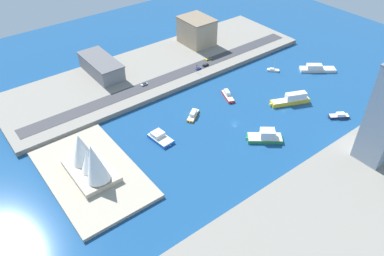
{
  "coord_description": "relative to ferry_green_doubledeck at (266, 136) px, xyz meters",
  "views": [
    {
      "loc": [
        -133.52,
        137.65,
        145.19
      ],
      "look_at": [
        6.81,
        29.25,
        5.69
      ],
      "focal_mm": 35.25,
      "sensor_mm": 36.0,
      "label": 1
    }
  ],
  "objects": [
    {
      "name": "hatchback_blue",
      "position": [
        86.82,
        -17.63,
        1.55
      ],
      "size": [
        1.96,
        4.65,
        1.39
      ],
      "color": "black",
      "rests_on": "road_strip"
    },
    {
      "name": "suv_black",
      "position": [
        87.32,
        -25.26,
        1.6
      ],
      "size": [
        1.97,
        5.03,
        1.51
      ],
      "color": "black",
      "rests_on": "road_strip"
    },
    {
      "name": "water_taxi_orange",
      "position": [
        44.95,
        19.81,
        -1.25
      ],
      "size": [
        11.46,
        13.79,
        3.62
      ],
      "color": "orange",
      "rests_on": "ground_plane"
    },
    {
      "name": "ferry_white_commuter",
      "position": [
        33.76,
        -92.37,
        -0.71
      ],
      "size": [
        22.24,
        25.6,
        5.31
      ],
      "color": "silver",
      "rests_on": "ground_plane"
    },
    {
      "name": "van_white",
      "position": [
        92.38,
        27.05,
        1.61
      ],
      "size": [
        1.99,
        5.1,
        1.55
      ],
      "color": "black",
      "rests_on": "road_strip"
    },
    {
      "name": "ferry_yellow_fast",
      "position": [
        16.41,
        -42.51,
        0.3
      ],
      "size": [
        16.11,
        28.29,
        7.51
      ],
      "color": "yellow",
      "rests_on": "ground_plane"
    },
    {
      "name": "warehouse_low_gray",
      "position": [
        125.95,
        42.94,
        6.67
      ],
      "size": [
        42.09,
        18.25,
        11.88
      ],
      "color": "gray",
      "rests_on": "quay_east"
    },
    {
      "name": "tugboat_red",
      "position": [
        47.96,
        -12.99,
        -1.14
      ],
      "size": [
        16.35,
        9.56,
        4.2
      ],
      "color": "red",
      "rests_on": "ground_plane"
    },
    {
      "name": "ferry_green_doubledeck",
      "position": [
        0.0,
        0.0,
        0.0
      ],
      "size": [
        19.5,
        21.36,
        7.29
      ],
      "color": "#2D8C4C",
      "rests_on": "ground_plane"
    },
    {
      "name": "quay_west",
      "position": [
        -63.68,
        2.98,
        -0.94
      ],
      "size": [
        70.0,
        240.0,
        3.29
      ],
      "primitive_type": "cube",
      "color": "gray",
      "rests_on": "ground_plane"
    },
    {
      "name": "apartment_midrise_tan",
      "position": [
        123.06,
        -44.54,
        11.76
      ],
      "size": [
        28.65,
        22.85,
        22.05
      ],
      "color": "tan",
      "rests_on": "quay_east"
    },
    {
      "name": "traffic_light_waterfront",
      "position": [
        83.68,
        -13.87,
        5.04
      ],
      "size": [
        0.36,
        0.36,
        6.5
      ],
      "color": "black",
      "rests_on": "quay_east"
    },
    {
      "name": "quay_east",
      "position": [
        110.1,
        2.98,
        -0.94
      ],
      "size": [
        70.0,
        240.0,
        3.29
      ],
      "primitive_type": "cube",
      "color": "gray",
      "rests_on": "ground_plane"
    },
    {
      "name": "ground_plane",
      "position": [
        23.21,
        2.98,
        -2.58
      ],
      "size": [
        440.0,
        440.0,
        0.0
      ],
      "primitive_type": "plane",
      "color": "navy"
    },
    {
      "name": "sailboat_small_white",
      "position": [
        53.9,
        -65.46,
        -1.67
      ],
      "size": [
        9.01,
        8.29,
        13.09
      ],
      "color": "white",
      "rests_on": "ground_plane"
    },
    {
      "name": "opera_landmark",
      "position": [
        35.6,
        95.48,
        9.0
      ],
      "size": [
        31.79,
        20.62,
        24.5
      ],
      "color": "#BCAD93",
      "rests_on": "peninsula_point"
    },
    {
      "name": "patrol_launch_navy",
      "position": [
        -13.48,
        -54.0,
        -1.31
      ],
      "size": [
        10.53,
        13.25,
        3.45
      ],
      "color": "#1E284C",
      "rests_on": "ground_plane"
    },
    {
      "name": "taxi_yellow_cab",
      "position": [
        93.75,
        -33.4,
        1.57
      ],
      "size": [
        2.18,
        5.11,
        1.43
      ],
      "color": "black",
      "rests_on": "road_strip"
    },
    {
      "name": "catamaran_blue",
      "position": [
        38.68,
        49.8,
        -1.01
      ],
      "size": [
        17.85,
        9.83,
        4.32
      ],
      "color": "blue",
      "rests_on": "ground_plane"
    },
    {
      "name": "road_strip",
      "position": [
        90.62,
        2.98,
        0.78
      ],
      "size": [
        11.09,
        228.0,
        0.15
      ],
      "primitive_type": "cube",
      "color": "#38383D",
      "rests_on": "quay_east"
    },
    {
      "name": "peninsula_point",
      "position": [
        35.92,
        95.48,
        -1.58
      ],
      "size": [
        73.36,
        44.01,
        2.0
      ],
      "primitive_type": "cube",
      "color": "#A89E89",
      "rests_on": "ground_plane"
    }
  ]
}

